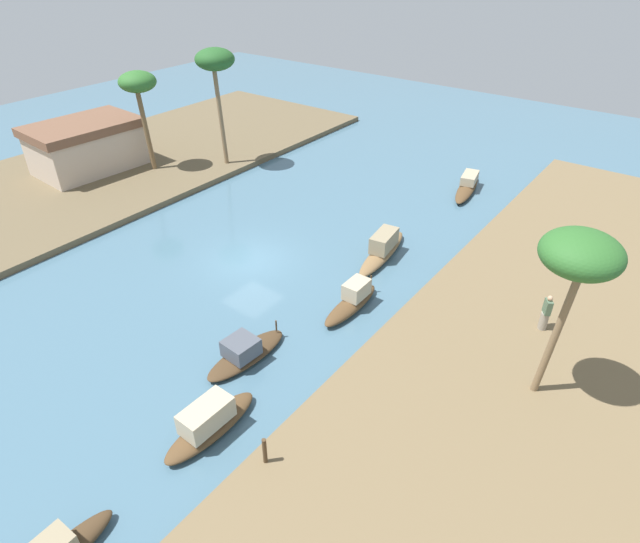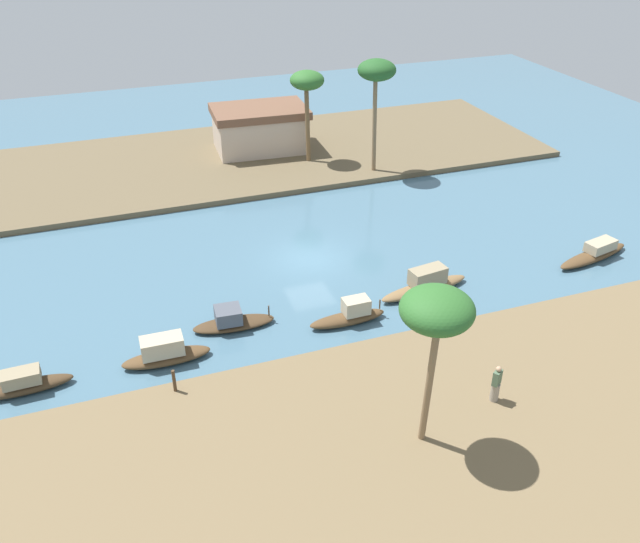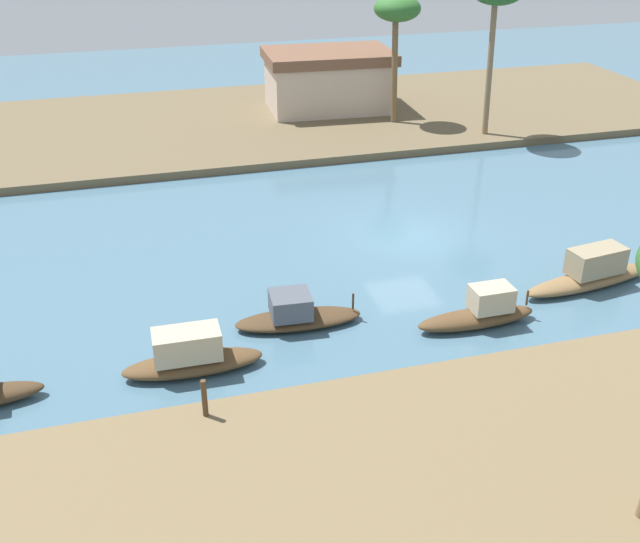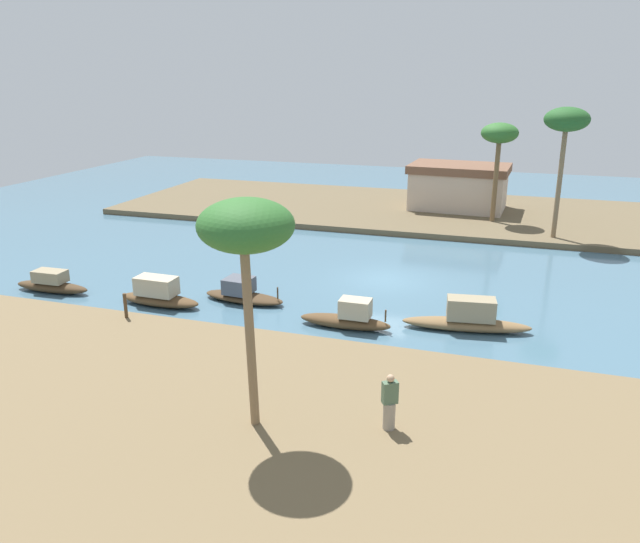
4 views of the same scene
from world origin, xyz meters
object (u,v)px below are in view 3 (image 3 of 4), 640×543
at_px(sampan_upstream_small, 481,312).
at_px(sampan_with_tall_canopy, 296,314).
at_px(sampan_near_left_bank, 592,273).
at_px(mooring_post, 204,398).
at_px(sampan_downstream_large, 191,356).
at_px(palm_tree_right_tall, 397,13).
at_px(riverside_building, 328,80).

bearing_deg(sampan_upstream_small, sampan_with_tall_canopy, 164.05).
bearing_deg(sampan_near_left_bank, mooring_post, -171.91).
bearing_deg(sampan_downstream_large, sampan_upstream_small, 1.48).
bearing_deg(sampan_downstream_large, sampan_near_left_bank, 6.62).
height_order(sampan_near_left_bank, palm_tree_right_tall, palm_tree_right_tall).
bearing_deg(palm_tree_right_tall, sampan_downstream_large, -123.75).
bearing_deg(riverside_building, sampan_downstream_large, -111.34).
height_order(sampan_with_tall_canopy, riverside_building, riverside_building).
xyz_separation_m(sampan_near_left_bank, sampan_upstream_small, (-4.66, -1.25, -0.05)).
xyz_separation_m(sampan_upstream_small, mooring_post, (-8.71, -2.57, 0.45)).
height_order(sampan_downstream_large, sampan_with_tall_canopy, sampan_downstream_large).
xyz_separation_m(mooring_post, palm_tree_right_tall, (13.40, 22.63, 5.12)).
bearing_deg(riverside_building, sampan_near_left_bank, -79.80).
distance_m(sampan_downstream_large, palm_tree_right_tall, 24.83).
relative_size(sampan_upstream_small, riverside_building, 0.52).
bearing_deg(sampan_upstream_small, mooring_post, -163.84).
relative_size(sampan_downstream_large, palm_tree_right_tall, 0.60).
height_order(sampan_near_left_bank, sampan_upstream_small, sampan_near_left_bank).
relative_size(sampan_downstream_large, mooring_post, 3.76).
xyz_separation_m(sampan_upstream_small, palm_tree_right_tall, (4.69, 20.05, 5.57)).
height_order(mooring_post, riverside_building, riverside_building).
bearing_deg(sampan_with_tall_canopy, sampan_near_left_bank, 2.42).
bearing_deg(riverside_building, sampan_with_tall_canopy, -105.39).
bearing_deg(sampan_with_tall_canopy, sampan_upstream_small, -11.72).
relative_size(sampan_near_left_bank, sampan_upstream_small, 1.37).
bearing_deg(sampan_with_tall_canopy, palm_tree_right_tall, 65.38).
bearing_deg(sampan_near_left_bank, sampan_downstream_large, 177.76).
distance_m(sampan_downstream_large, sampan_upstream_small, 8.76).
xyz_separation_m(sampan_near_left_bank, sampan_with_tall_canopy, (-10.06, 0.27, -0.12)).
bearing_deg(palm_tree_right_tall, mooring_post, -120.63).
xyz_separation_m(sampan_with_tall_canopy, mooring_post, (-3.31, -4.08, 0.51)).
relative_size(sampan_with_tall_canopy, mooring_post, 3.82).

